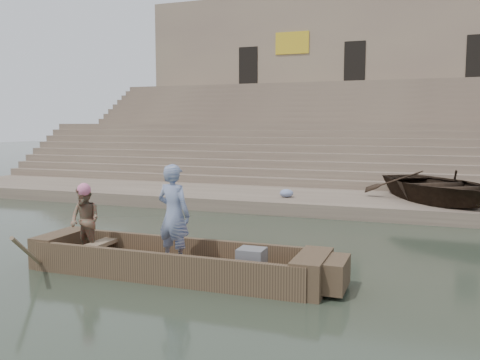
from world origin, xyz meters
The scene contains 13 objects.
ground centered at (0.00, 0.00, 0.00)m, with size 120.00×120.00×0.00m, color #273125.
lower_landing centered at (0.00, 8.00, 0.20)m, with size 32.00×4.00×0.40m, color gray.
mid_landing centered at (0.00, 15.50, 1.40)m, with size 32.00×3.00×2.80m, color gray.
upper_landing centered at (0.00, 22.50, 2.60)m, with size 32.00×3.00×5.20m, color gray.
ghat_steps centered at (0.00, 17.19, 1.80)m, with size 32.00×11.00×5.20m.
building_wall centered at (0.00, 26.50, 5.60)m, with size 32.00×5.07×11.20m.
main_rowboat centered at (-1.97, -0.50, 0.11)m, with size 5.00×1.30×0.22m, color brown.
rowboat_trim centered at (-1.76, -0.50, 0.31)m, with size 6.04×2.63×2.01m.
standing_man centered at (-1.95, -0.56, 1.14)m, with size 0.67×0.44×1.84m, color navy.
rowing_man centered at (-3.93, -0.51, 0.89)m, with size 0.65×0.51×1.34m, color #2B815C.
television centered at (-0.50, -0.50, 0.42)m, with size 0.46×0.42×0.40m.
beached_rowboat centered at (2.69, 7.91, 0.89)m, with size 3.37×4.72×0.98m, color #2D2116.
cloth_bundles centered at (3.26, 7.85, 0.53)m, with size 10.77×1.60×0.26m.
Camera 1 is at (2.26, -8.66, 2.76)m, focal length 38.02 mm.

